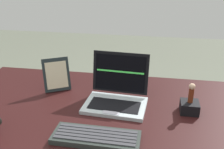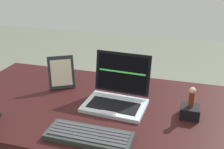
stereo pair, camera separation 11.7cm
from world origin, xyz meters
The scene contains 6 objects.
desk centered at (0.00, 0.00, 0.65)m, with size 1.66×0.75×0.73m.
laptop_front centered at (-0.03, 0.03, 0.77)m, with size 0.30×0.25×0.23m.
external_keyboard centered at (-0.07, -0.26, 0.74)m, with size 0.34×0.13×0.03m.
photo_frame centered at (-0.36, 0.12, 0.81)m, with size 0.15×0.12×0.17m.
figurine_stand centered at (0.30, 0.01, 0.75)m, with size 0.08×0.08×0.05m, color black.
figurine centered at (0.30, 0.01, 0.83)m, with size 0.03×0.03×0.09m.
Camera 2 is at (0.24, -1.02, 1.35)m, focal length 41.84 mm.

